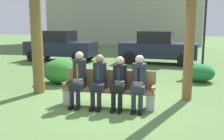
% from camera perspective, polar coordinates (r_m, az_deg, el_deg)
% --- Properties ---
extents(ground_plane, '(80.00, 80.00, 0.00)m').
position_cam_1_polar(ground_plane, '(6.83, -0.73, -7.20)').
color(ground_plane, '#53753E').
extents(park_bench, '(2.30, 0.44, 0.90)m').
position_cam_1_polar(park_bench, '(6.49, -0.64, -4.12)').
color(park_bench, '#99754C').
rests_on(park_bench, ground).
extents(seated_man_leftmost, '(0.34, 0.72, 1.35)m').
position_cam_1_polar(seated_man_leftmost, '(6.51, -7.40, -1.32)').
color(seated_man_leftmost, '#23232D').
rests_on(seated_man_leftmost, ground).
extents(seated_man_centerleft, '(0.34, 0.72, 1.29)m').
position_cam_1_polar(seated_man_centerleft, '(6.36, -2.90, -1.77)').
color(seated_man_centerleft, '#23232D').
rests_on(seated_man_centerleft, ground).
extents(seated_man_centerright, '(0.34, 0.72, 1.26)m').
position_cam_1_polar(seated_man_centerright, '(6.24, 1.59, -2.17)').
color(seated_man_centerright, black).
rests_on(seated_man_centerright, ground).
extents(seated_man_rightmost, '(0.34, 0.72, 1.31)m').
position_cam_1_polar(seated_man_rightmost, '(6.17, 5.94, -2.15)').
color(seated_man_rightmost, '#2D3342').
rests_on(seated_man_rightmost, ground).
extents(shrub_near_bench, '(1.02, 0.93, 0.64)m').
position_cam_1_polar(shrub_near_bench, '(9.73, 18.86, -0.59)').
color(shrub_near_bench, '#216F35').
rests_on(shrub_near_bench, ground).
extents(shrub_mid_lawn, '(1.35, 1.24, 0.85)m').
position_cam_1_polar(shrub_mid_lawn, '(9.15, -10.95, -0.21)').
color(shrub_mid_lawn, '#2D7329').
rests_on(shrub_mid_lawn, ground).
extents(parked_car_near, '(4.02, 1.99, 1.68)m').
position_cam_1_polar(parked_car_near, '(14.78, -11.33, 5.26)').
color(parked_car_near, '#1E2338').
rests_on(parked_car_near, ground).
extents(parked_car_far, '(4.06, 2.08, 1.68)m').
position_cam_1_polar(parked_car_far, '(13.68, 10.07, 4.93)').
color(parked_car_far, '#1E2338').
rests_on(parked_car_far, ground).
extents(street_lamp, '(0.24, 0.24, 3.49)m').
position_cam_1_polar(street_lamp, '(12.31, 19.88, 10.04)').
color(street_lamp, black).
rests_on(street_lamp, ground).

